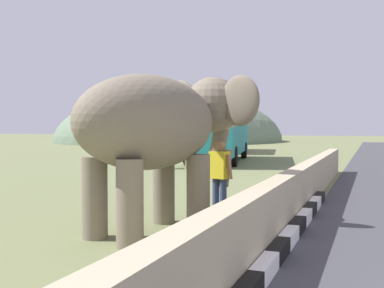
% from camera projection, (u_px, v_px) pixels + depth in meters
% --- Properties ---
extents(barrier_parapet, '(28.00, 0.36, 1.00)m').
position_uv_depth(barrier_parapet, '(260.00, 223.00, 6.80)').
color(barrier_parapet, tan).
rests_on(barrier_parapet, ground_plane).
extents(elephant, '(4.07, 3.03, 2.96)m').
position_uv_depth(elephant, '(163.00, 125.00, 8.49)').
color(elephant, '#766A58').
rests_on(elephant, ground_plane).
extents(person_handler, '(0.36, 0.64, 1.66)m').
position_uv_depth(person_handler, '(220.00, 173.00, 9.83)').
color(person_handler, navy).
rests_on(person_handler, ground_plane).
extents(bus_teal, '(9.94, 4.20, 3.50)m').
position_uv_depth(bus_teal, '(219.00, 125.00, 25.71)').
color(bus_teal, teal).
rests_on(bus_teal, ground_plane).
extents(bus_white, '(9.07, 4.02, 3.50)m').
position_uv_depth(bus_white, '(223.00, 126.00, 36.69)').
color(bus_white, silver).
rests_on(bus_white, ground_plane).
extents(cow_near, '(0.80, 1.92, 1.23)m').
position_uv_depth(cow_near, '(200.00, 149.00, 22.77)').
color(cow_near, beige).
rests_on(cow_near, ground_plane).
extents(cow_mid, '(0.90, 1.93, 1.23)m').
position_uv_depth(cow_mid, '(176.00, 150.00, 21.31)').
color(cow_mid, tan).
rests_on(cow_mid, ground_plane).
extents(hill_east, '(37.42, 29.94, 13.97)m').
position_uv_depth(hill_east, '(174.00, 141.00, 65.14)').
color(hill_east, slate).
rests_on(hill_east, ground_plane).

